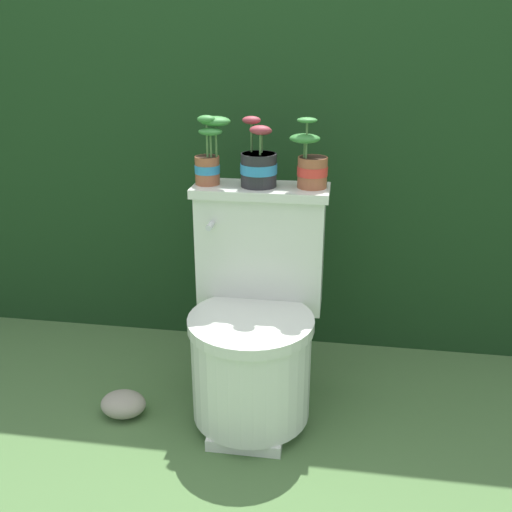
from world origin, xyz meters
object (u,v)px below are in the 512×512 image
Objects in this scene: potted_plant_middle at (311,165)px; garden_stone at (123,404)px; potted_plant_left at (209,154)px; toilet at (254,327)px; potted_plant_midleft at (259,164)px.

garden_stone is at bearing -157.27° from potted_plant_middle.
potted_plant_left is 1.00× the size of potted_plant_middle.
toilet is at bearing -137.42° from potted_plant_middle.
toilet is 3.39× the size of potted_plant_left.
garden_stone is (-0.61, -0.26, -0.81)m from potted_plant_middle.
potted_plant_midleft reaches higher than garden_stone.
potted_plant_midleft is 0.95m from garden_stone.
potted_plant_left reaches higher than toilet.
potted_plant_middle reaches higher than toilet.
toilet is 0.54m from garden_stone.
potted_plant_midleft reaches higher than toilet.
potted_plant_midleft is at bearing -0.32° from potted_plant_left.
garden_stone is (-0.27, -0.25, -0.84)m from potted_plant_left.
garden_stone is at bearing -150.53° from potted_plant_midleft.
potted_plant_left is at bearing 42.25° from garden_stone.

